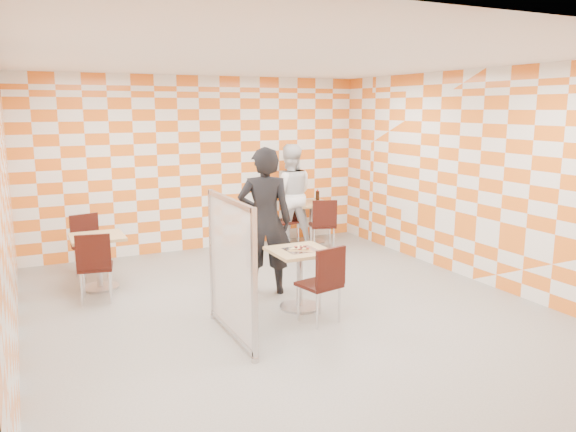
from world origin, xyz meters
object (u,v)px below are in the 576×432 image
(empty_table, at_px, (98,253))
(sport_bottle, at_px, (298,197))
(main_table, at_px, (300,268))
(chair_empty_far, at_px, (88,240))
(chair_main_front, at_px, (324,279))
(partition, at_px, (231,268))
(man_dark, at_px, (265,221))
(chair_second_front, at_px, (323,221))
(chair_empty_near, at_px, (95,262))
(second_table, at_px, (311,215))
(soda_bottle, at_px, (318,196))
(chair_second_side, at_px, (290,216))
(man_white, at_px, (290,195))

(empty_table, height_order, sport_bottle, sport_bottle)
(main_table, distance_m, chair_empty_far, 3.37)
(chair_main_front, distance_m, sport_bottle, 4.07)
(partition, xyz_separation_m, man_dark, (0.94, 1.28, 0.19))
(chair_main_front, bearing_deg, chair_second_front, 60.97)
(main_table, xyz_separation_m, sport_bottle, (1.55, 3.16, 0.33))
(chair_empty_near, height_order, chair_empty_far, same)
(partition, bearing_deg, second_table, 51.17)
(chair_main_front, distance_m, chair_empty_far, 3.85)
(chair_empty_far, relative_size, partition, 0.60)
(empty_table, bearing_deg, second_table, 16.06)
(main_table, relative_size, chair_second_front, 0.81)
(empty_table, height_order, chair_empty_near, chair_empty_near)
(sport_bottle, relative_size, soda_bottle, 0.87)
(second_table, bearing_deg, chair_empty_near, -156.74)
(chair_second_front, xyz_separation_m, chair_second_side, (-0.32, 0.68, 0.00))
(man_white, relative_size, soda_bottle, 7.97)
(chair_main_front, bearing_deg, soda_bottle, 62.53)
(man_dark, distance_m, man_white, 2.70)
(empty_table, height_order, chair_empty_far, chair_empty_far)
(chair_second_front, distance_m, chair_empty_near, 4.01)
(empty_table, height_order, chair_main_front, chair_main_front)
(partition, bearing_deg, chair_second_side, 55.78)
(chair_second_side, xyz_separation_m, man_white, (0.01, 0.03, 0.37))
(chair_second_front, height_order, chair_empty_near, same)
(chair_empty_far, bearing_deg, man_white, 7.56)
(chair_main_front, xyz_separation_m, sport_bottle, (1.54, 3.76, 0.29))
(sport_bottle, bearing_deg, partition, -125.57)
(empty_table, distance_m, sport_bottle, 3.93)
(main_table, relative_size, man_dark, 0.38)
(main_table, relative_size, chair_main_front, 0.81)
(chair_second_side, height_order, partition, partition)
(chair_second_side, xyz_separation_m, chair_empty_near, (-3.57, -1.70, 0.00))
(soda_bottle, bearing_deg, second_table, -171.23)
(chair_empty_far, bearing_deg, main_table, -49.05)
(chair_empty_far, bearing_deg, man_dark, -41.09)
(second_table, height_order, chair_empty_near, chair_empty_near)
(chair_second_front, relative_size, man_white, 0.50)
(chair_main_front, relative_size, man_white, 0.50)
(main_table, relative_size, chair_second_side, 0.81)
(empty_table, xyz_separation_m, chair_empty_far, (-0.06, 0.66, 0.04))
(second_table, bearing_deg, empty_table, -163.94)
(chair_second_front, xyz_separation_m, man_white, (-0.30, 0.72, 0.37))
(second_table, bearing_deg, chair_second_front, -101.67)
(second_table, relative_size, chair_empty_near, 0.81)
(chair_second_front, height_order, soda_bottle, soda_bottle)
(man_dark, bearing_deg, soda_bottle, -108.36)
(chair_main_front, bearing_deg, partition, 176.45)
(main_table, relative_size, soda_bottle, 3.26)
(chair_empty_far, height_order, man_white, man_white)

